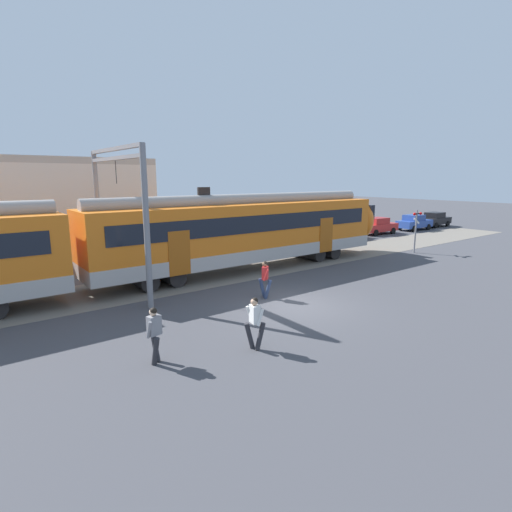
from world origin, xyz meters
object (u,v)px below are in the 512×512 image
pedestrian_white (255,320)px  parked_car_tan (343,230)px  pedestrian_red (265,277)px  parked_car_black (435,219)px  commuter_train (90,246)px  parked_car_blue (414,222)px  parked_car_red (378,226)px  pedestrian_grey (154,331)px  crossing_signal (416,224)px

pedestrian_white → parked_car_tan: (19.68, 13.39, -0.18)m
pedestrian_red → parked_car_black: (30.73, 9.21, -0.18)m
commuter_train → parked_car_blue: size_ratio=9.38×
pedestrian_white → parked_car_black: 36.75m
parked_car_red → commuter_train: bearing=-170.6°
pedestrian_white → pedestrian_red: same height
pedestrian_grey → crossing_signal: crossing_signal is taller
pedestrian_red → parked_car_tan: bearing=30.3°
pedestrian_grey → parked_car_black: 39.08m
pedestrian_grey → parked_car_black: (37.12, 12.23, -0.18)m
pedestrian_red → parked_car_red: pedestrian_red is taller
pedestrian_grey → parked_car_tan: bearing=28.9°
commuter_train → pedestrian_grey: 8.13m
pedestrian_grey → parked_car_red: size_ratio=0.41×
parked_car_red → parked_car_black: 9.77m
parked_car_red → parked_car_blue: bearing=-4.7°
pedestrian_grey → commuter_train: bearing=86.4°
pedestrian_white → parked_car_tan: size_ratio=0.41×
pedestrian_grey → parked_car_black: pedestrian_grey is taller
parked_car_tan → parked_car_red: bearing=0.1°
pedestrian_grey → crossing_signal: bearing=13.2°
parked_car_tan → pedestrian_red: bearing=-149.7°
parked_car_tan → parked_car_blue: same height
parked_car_red → parked_car_black: size_ratio=1.01×
commuter_train → parked_car_tan: 22.50m
pedestrian_red → parked_car_tan: 18.67m
commuter_train → pedestrian_grey: bearing=-93.6°
pedestrian_white → parked_car_red: 27.95m
commuter_train → pedestrian_red: size_ratio=22.83×
parked_car_blue → crossing_signal: (-11.30, -6.95, 1.23)m
parked_car_blue → crossing_signal: crossing_signal is taller
commuter_train → pedestrian_red: (5.89, -5.00, -1.29)m
pedestrian_grey → parked_car_red: pedestrian_grey is taller
parked_car_tan → pedestrian_grey: bearing=-151.1°
pedestrian_red → parked_car_black: bearing=16.7°
pedestrian_grey → parked_car_blue: size_ratio=0.41×
pedestrian_grey → parked_car_blue: bearing=20.1°
parked_car_tan → parked_car_black: (14.61, -0.20, 0.00)m
pedestrian_white → parked_car_black: bearing=21.0°
pedestrian_grey → parked_car_black: bearing=18.2°
pedestrian_red → crossing_signal: bearing=7.7°
parked_car_red → crossing_signal: (-5.91, -7.40, 1.23)m
parked_car_tan → crossing_signal: crossing_signal is taller
parked_car_blue → parked_car_black: bearing=3.1°
pedestrian_white → parked_car_red: (24.53, 13.40, -0.18)m
pedestrian_red → crossing_signal: size_ratio=0.56×
pedestrian_red → parked_car_blue: pedestrian_red is taller
pedestrian_grey → pedestrian_white: 2.98m
pedestrian_red → crossing_signal: (15.05, 2.03, 1.05)m
parked_car_red → parked_car_tan: bearing=-179.9°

